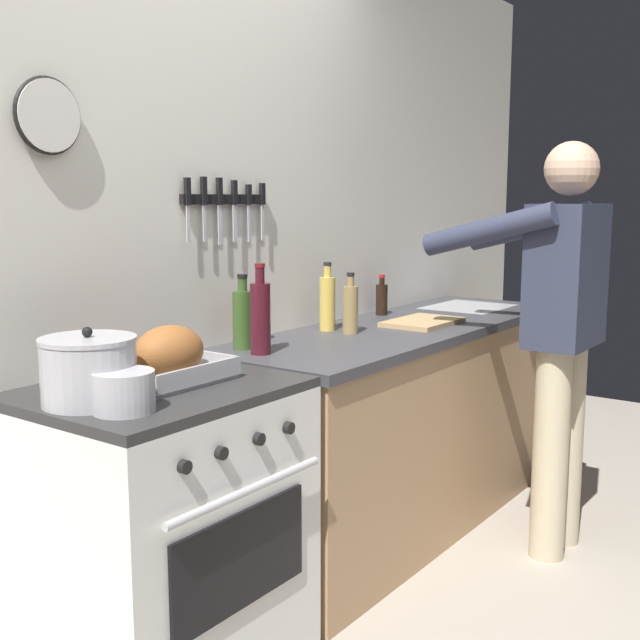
{
  "coord_description": "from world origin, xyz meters",
  "views": [
    {
      "loc": [
        -1.76,
        -0.71,
        1.44
      ],
      "look_at": [
        0.39,
        0.85,
        1.03
      ],
      "focal_mm": 44.37,
      "sensor_mm": 36.0,
      "label": 1
    }
  ],
  "objects_px": {
    "roasting_pan": "(169,357)",
    "stock_pot": "(89,370)",
    "bottle_wine_red": "(260,316)",
    "bottle_olive_oil": "(243,318)",
    "bottle_cooking_oil": "(327,302)",
    "bottle_vinegar": "(350,308)",
    "bottle_hot_sauce": "(257,321)",
    "saucepan": "(124,392)",
    "cutting_board": "(423,322)",
    "bottle_soy_sauce": "(382,298)",
    "person_cook": "(559,322)",
    "stove": "(163,532)"
  },
  "relations": [
    {
      "from": "stove",
      "to": "cutting_board",
      "type": "height_order",
      "value": "cutting_board"
    },
    {
      "from": "stove",
      "to": "stock_pot",
      "type": "relative_size",
      "value": 3.52
    },
    {
      "from": "cutting_board",
      "to": "bottle_hot_sauce",
      "type": "distance_m",
      "value": 0.8
    },
    {
      "from": "saucepan",
      "to": "bottle_hot_sauce",
      "type": "relative_size",
      "value": 0.84
    },
    {
      "from": "bottle_wine_red",
      "to": "stove",
      "type": "bearing_deg",
      "value": -172.48
    },
    {
      "from": "stock_pot",
      "to": "bottle_soy_sauce",
      "type": "bearing_deg",
      "value": 6.94
    },
    {
      "from": "roasting_pan",
      "to": "bottle_vinegar",
      "type": "xyz_separation_m",
      "value": [
        1.03,
        0.04,
        0.03
      ]
    },
    {
      "from": "cutting_board",
      "to": "roasting_pan",
      "type": "bearing_deg",
      "value": 176.78
    },
    {
      "from": "bottle_hot_sauce",
      "to": "bottle_wine_red",
      "type": "relative_size",
      "value": 0.6
    },
    {
      "from": "person_cook",
      "to": "cutting_board",
      "type": "xyz_separation_m",
      "value": [
        -0.08,
        0.57,
        -0.04
      ]
    },
    {
      "from": "bottle_vinegar",
      "to": "bottle_wine_red",
      "type": "bearing_deg",
      "value": 178.07
    },
    {
      "from": "bottle_wine_red",
      "to": "bottle_olive_oil",
      "type": "xyz_separation_m",
      "value": [
        0.04,
        0.12,
        -0.02
      ]
    },
    {
      "from": "bottle_olive_oil",
      "to": "bottle_soy_sauce",
      "type": "bearing_deg",
      "value": 2.08
    },
    {
      "from": "stove",
      "to": "stock_pot",
      "type": "xyz_separation_m",
      "value": [
        -0.24,
        0.0,
        0.54
      ]
    },
    {
      "from": "roasting_pan",
      "to": "saucepan",
      "type": "relative_size",
      "value": 2.2
    },
    {
      "from": "bottle_soy_sauce",
      "to": "bottle_vinegar",
      "type": "distance_m",
      "value": 0.54
    },
    {
      "from": "roasting_pan",
      "to": "bottle_wine_red",
      "type": "bearing_deg",
      "value": 7.15
    },
    {
      "from": "bottle_hot_sauce",
      "to": "bottle_cooking_oil",
      "type": "xyz_separation_m",
      "value": [
        0.36,
        -0.07,
        0.04
      ]
    },
    {
      "from": "bottle_hot_sauce",
      "to": "bottle_cooking_oil",
      "type": "bearing_deg",
      "value": -10.45
    },
    {
      "from": "saucepan",
      "to": "bottle_soy_sauce",
      "type": "xyz_separation_m",
      "value": [
        1.84,
        0.36,
        0.02
      ]
    },
    {
      "from": "bottle_olive_oil",
      "to": "bottle_vinegar",
      "type": "relative_size",
      "value": 1.1
    },
    {
      "from": "cutting_board",
      "to": "bottle_cooking_oil",
      "type": "bearing_deg",
      "value": 146.87
    },
    {
      "from": "cutting_board",
      "to": "bottle_olive_oil",
      "type": "height_order",
      "value": "bottle_olive_oil"
    },
    {
      "from": "roasting_pan",
      "to": "stock_pot",
      "type": "height_order",
      "value": "stock_pot"
    },
    {
      "from": "stock_pot",
      "to": "cutting_board",
      "type": "height_order",
      "value": "stock_pot"
    },
    {
      "from": "bottle_soy_sauce",
      "to": "bottle_olive_oil",
      "type": "bearing_deg",
      "value": -177.92
    },
    {
      "from": "bottle_wine_red",
      "to": "bottle_cooking_oil",
      "type": "distance_m",
      "value": 0.56
    },
    {
      "from": "bottle_cooking_oil",
      "to": "saucepan",
      "type": "bearing_deg",
      "value": -166.75
    },
    {
      "from": "bottle_soy_sauce",
      "to": "bottle_vinegar",
      "type": "height_order",
      "value": "bottle_vinegar"
    },
    {
      "from": "person_cook",
      "to": "bottle_wine_red",
      "type": "bearing_deg",
      "value": 58.43
    },
    {
      "from": "roasting_pan",
      "to": "bottle_cooking_oil",
      "type": "height_order",
      "value": "bottle_cooking_oil"
    },
    {
      "from": "bottle_hot_sauce",
      "to": "stock_pot",
      "type": "bearing_deg",
      "value": -165.97
    },
    {
      "from": "saucepan",
      "to": "cutting_board",
      "type": "bearing_deg",
      "value": 2.37
    },
    {
      "from": "bottle_cooking_oil",
      "to": "bottle_wine_red",
      "type": "bearing_deg",
      "value": -169.35
    },
    {
      "from": "person_cook",
      "to": "roasting_pan",
      "type": "height_order",
      "value": "person_cook"
    },
    {
      "from": "bottle_cooking_oil",
      "to": "bottle_vinegar",
      "type": "relative_size",
      "value": 1.14
    },
    {
      "from": "roasting_pan",
      "to": "bottle_hot_sauce",
      "type": "relative_size",
      "value": 1.84
    },
    {
      "from": "roasting_pan",
      "to": "bottle_olive_oil",
      "type": "height_order",
      "value": "bottle_olive_oil"
    },
    {
      "from": "person_cook",
      "to": "bottle_cooking_oil",
      "type": "relative_size",
      "value": 5.87
    },
    {
      "from": "bottle_soy_sauce",
      "to": "bottle_vinegar",
      "type": "relative_size",
      "value": 0.76
    },
    {
      "from": "stock_pot",
      "to": "bottle_vinegar",
      "type": "xyz_separation_m",
      "value": [
        1.32,
        0.05,
        0.01
      ]
    },
    {
      "from": "stock_pot",
      "to": "bottle_wine_red",
      "type": "xyz_separation_m",
      "value": [
        0.79,
        0.07,
        0.04
      ]
    },
    {
      "from": "person_cook",
      "to": "bottle_wine_red",
      "type": "distance_m",
      "value": 1.23
    },
    {
      "from": "person_cook",
      "to": "bottle_soy_sauce",
      "type": "relative_size",
      "value": 8.78
    },
    {
      "from": "bottle_wine_red",
      "to": "bottle_vinegar",
      "type": "xyz_separation_m",
      "value": [
        0.54,
        -0.02,
        -0.03
      ]
    },
    {
      "from": "saucepan",
      "to": "stock_pot",
      "type": "bearing_deg",
      "value": 89.07
    },
    {
      "from": "stock_pot",
      "to": "bottle_soy_sauce",
      "type": "height_order",
      "value": "stock_pot"
    },
    {
      "from": "bottle_vinegar",
      "to": "stock_pot",
      "type": "bearing_deg",
      "value": -177.68
    },
    {
      "from": "bottle_cooking_oil",
      "to": "bottle_olive_oil",
      "type": "relative_size",
      "value": 1.04
    },
    {
      "from": "stove",
      "to": "bottle_cooking_oil",
      "type": "bearing_deg",
      "value": 9.1
    }
  ]
}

